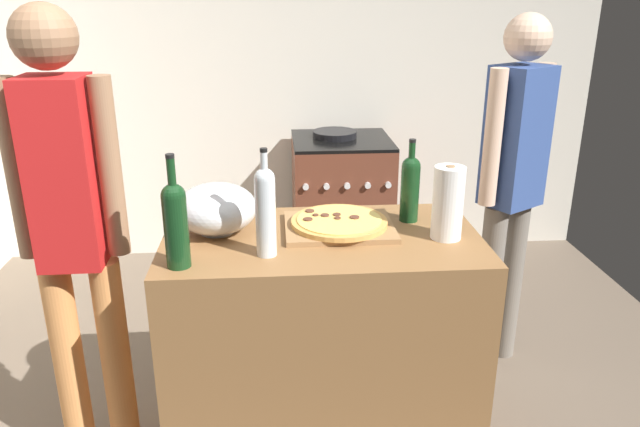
{
  "coord_description": "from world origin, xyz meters",
  "views": [
    {
      "loc": [
        -0.01,
        -1.43,
        1.77
      ],
      "look_at": [
        0.16,
        0.7,
        0.98
      ],
      "focal_mm": 34.19,
      "sensor_mm": 36.0,
      "label": 1
    }
  ],
  "objects_px": {
    "wine_bottle_clear": "(265,208)",
    "wine_bottle_amber": "(410,186)",
    "pizza": "(339,222)",
    "mixing_bowl": "(216,209)",
    "paper_towel_roll": "(448,203)",
    "person_in_stripes": "(72,224)",
    "person_in_red": "(512,174)",
    "stove": "(341,205)",
    "wine_bottle_green": "(175,221)"
  },
  "relations": [
    {
      "from": "mixing_bowl",
      "to": "stove",
      "type": "bearing_deg",
      "value": 68.45
    },
    {
      "from": "person_in_stripes",
      "to": "person_in_red",
      "type": "distance_m",
      "value": 1.87
    },
    {
      "from": "wine_bottle_green",
      "to": "stove",
      "type": "bearing_deg",
      "value": 68.84
    },
    {
      "from": "mixing_bowl",
      "to": "wine_bottle_clear",
      "type": "distance_m",
      "value": 0.29
    },
    {
      "from": "wine_bottle_clear",
      "to": "person_in_stripes",
      "type": "bearing_deg",
      "value": 168.02
    },
    {
      "from": "pizza",
      "to": "stove",
      "type": "relative_size",
      "value": 0.38
    },
    {
      "from": "pizza",
      "to": "stove",
      "type": "distance_m",
      "value": 1.72
    },
    {
      "from": "stove",
      "to": "person_in_red",
      "type": "xyz_separation_m",
      "value": [
        0.66,
        -1.13,
        0.53
      ]
    },
    {
      "from": "person_in_stripes",
      "to": "person_in_red",
      "type": "height_order",
      "value": "person_in_stripes"
    },
    {
      "from": "person_in_red",
      "to": "stove",
      "type": "bearing_deg",
      "value": 120.12
    },
    {
      "from": "wine_bottle_clear",
      "to": "wine_bottle_amber",
      "type": "height_order",
      "value": "wine_bottle_clear"
    },
    {
      "from": "paper_towel_roll",
      "to": "stove",
      "type": "distance_m",
      "value": 1.85
    },
    {
      "from": "wine_bottle_green",
      "to": "wine_bottle_amber",
      "type": "distance_m",
      "value": 0.9
    },
    {
      "from": "paper_towel_roll",
      "to": "pizza",
      "type": "bearing_deg",
      "value": 163.68
    },
    {
      "from": "paper_towel_roll",
      "to": "person_in_stripes",
      "type": "bearing_deg",
      "value": 178.15
    },
    {
      "from": "paper_towel_roll",
      "to": "wine_bottle_clear",
      "type": "relative_size",
      "value": 0.73
    },
    {
      "from": "paper_towel_roll",
      "to": "wine_bottle_amber",
      "type": "distance_m",
      "value": 0.21
    },
    {
      "from": "mixing_bowl",
      "to": "person_in_red",
      "type": "height_order",
      "value": "person_in_red"
    },
    {
      "from": "pizza",
      "to": "wine_bottle_clear",
      "type": "height_order",
      "value": "wine_bottle_clear"
    },
    {
      "from": "stove",
      "to": "mixing_bowl",
      "type": "bearing_deg",
      "value": -111.55
    },
    {
      "from": "pizza",
      "to": "wine_bottle_amber",
      "type": "height_order",
      "value": "wine_bottle_amber"
    },
    {
      "from": "stove",
      "to": "person_in_stripes",
      "type": "distance_m",
      "value": 2.11
    },
    {
      "from": "pizza",
      "to": "mixing_bowl",
      "type": "bearing_deg",
      "value": 178.87
    },
    {
      "from": "paper_towel_roll",
      "to": "person_in_stripes",
      "type": "xyz_separation_m",
      "value": [
        -1.31,
        0.04,
        -0.06
      ]
    },
    {
      "from": "paper_towel_roll",
      "to": "stove",
      "type": "xyz_separation_m",
      "value": [
        -0.18,
        1.74,
        -0.61
      ]
    },
    {
      "from": "pizza",
      "to": "stove",
      "type": "height_order",
      "value": "pizza"
    },
    {
      "from": "mixing_bowl",
      "to": "wine_bottle_amber",
      "type": "height_order",
      "value": "wine_bottle_amber"
    },
    {
      "from": "pizza",
      "to": "mixing_bowl",
      "type": "relative_size",
      "value": 1.2
    },
    {
      "from": "pizza",
      "to": "paper_towel_roll",
      "type": "relative_size",
      "value": 1.33
    },
    {
      "from": "paper_towel_roll",
      "to": "wine_bottle_green",
      "type": "relative_size",
      "value": 0.72
    },
    {
      "from": "paper_towel_roll",
      "to": "wine_bottle_green",
      "type": "xyz_separation_m",
      "value": [
        -0.92,
        -0.17,
        0.02
      ]
    },
    {
      "from": "paper_towel_roll",
      "to": "stove",
      "type": "height_order",
      "value": "paper_towel_roll"
    },
    {
      "from": "mixing_bowl",
      "to": "wine_bottle_clear",
      "type": "height_order",
      "value": "wine_bottle_clear"
    },
    {
      "from": "stove",
      "to": "person_in_red",
      "type": "bearing_deg",
      "value": -59.88
    },
    {
      "from": "pizza",
      "to": "wine_bottle_green",
      "type": "xyz_separation_m",
      "value": [
        -0.55,
        -0.28,
        0.12
      ]
    },
    {
      "from": "pizza",
      "to": "wine_bottle_clear",
      "type": "bearing_deg",
      "value": -141.8
    },
    {
      "from": "pizza",
      "to": "person_in_red",
      "type": "distance_m",
      "value": 0.98
    },
    {
      "from": "mixing_bowl",
      "to": "wine_bottle_clear",
      "type": "bearing_deg",
      "value": -50.05
    },
    {
      "from": "wine_bottle_green",
      "to": "person_in_stripes",
      "type": "relative_size",
      "value": 0.21
    },
    {
      "from": "mixing_bowl",
      "to": "person_in_red",
      "type": "relative_size",
      "value": 0.18
    },
    {
      "from": "wine_bottle_clear",
      "to": "paper_towel_roll",
      "type": "bearing_deg",
      "value": 8.93
    },
    {
      "from": "mixing_bowl",
      "to": "paper_towel_roll",
      "type": "distance_m",
      "value": 0.83
    },
    {
      "from": "pizza",
      "to": "wine_bottle_clear",
      "type": "xyz_separation_m",
      "value": [
        -0.27,
        -0.21,
        0.13
      ]
    },
    {
      "from": "wine_bottle_clear",
      "to": "person_in_red",
      "type": "distance_m",
      "value": 1.33
    },
    {
      "from": "pizza",
      "to": "person_in_red",
      "type": "bearing_deg",
      "value": 30.55
    },
    {
      "from": "pizza",
      "to": "paper_towel_roll",
      "type": "xyz_separation_m",
      "value": [
        0.37,
        -0.11,
        0.1
      ]
    },
    {
      "from": "wine_bottle_green",
      "to": "person_in_red",
      "type": "height_order",
      "value": "person_in_red"
    },
    {
      "from": "wine_bottle_green",
      "to": "paper_towel_roll",
      "type": "bearing_deg",
      "value": 10.39
    },
    {
      "from": "mixing_bowl",
      "to": "paper_towel_roll",
      "type": "xyz_separation_m",
      "value": [
        0.82,
        -0.12,
        0.04
      ]
    },
    {
      "from": "person_in_stripes",
      "to": "wine_bottle_clear",
      "type": "bearing_deg",
      "value": -11.98
    }
  ]
}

